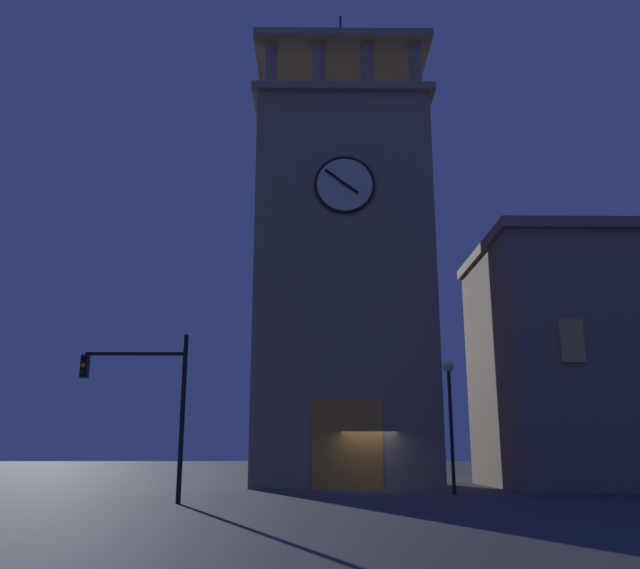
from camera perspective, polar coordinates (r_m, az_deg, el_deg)
The scene contains 4 objects.
ground_plane at distance 30.83m, azimuth 4.32°, elevation -17.02°, with size 200.00×200.00×0.00m, color #424247.
clocktower at distance 35.00m, azimuth 1.94°, elevation 0.49°, with size 9.43×6.72×26.21m.
traffic_signal_near at distance 22.96m, azimuth -14.40°, elevation -8.85°, with size 3.50×0.41×5.42m.
street_lamp at distance 27.28m, azimuth 11.02°, elevation -9.68°, with size 0.44×0.44×5.12m.
Camera 1 is at (2.55, 30.69, 1.57)m, focal length 37.54 mm.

